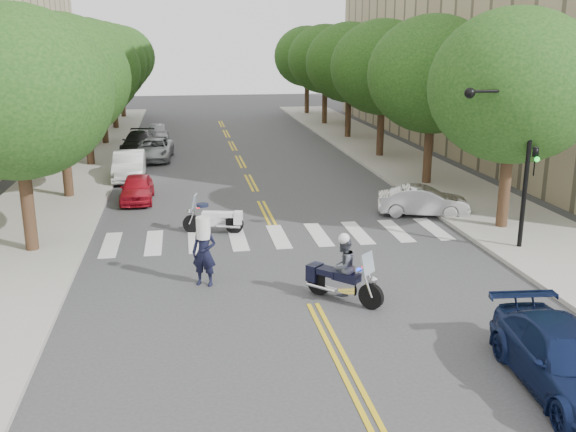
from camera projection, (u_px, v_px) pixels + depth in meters
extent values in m
plane|color=#38383A|center=(313.00, 304.00, 18.19)|extent=(140.00, 140.00, 0.00)
cube|color=#9E9991|center=(79.00, 165.00, 37.58)|extent=(5.00, 60.00, 0.15)
cube|color=#9E9991|center=(390.00, 156.00, 40.57)|extent=(5.00, 60.00, 0.15)
cylinder|color=#382316|center=(28.00, 207.00, 22.06)|extent=(0.44, 0.44, 3.32)
ellipsoid|color=#163E11|center=(15.00, 92.00, 21.01)|extent=(6.40, 6.40, 5.76)
cylinder|color=#382316|center=(66.00, 164.00, 29.66)|extent=(0.44, 0.44, 3.32)
ellipsoid|color=#163E11|center=(58.00, 78.00, 28.61)|extent=(6.40, 6.40, 5.76)
cylinder|color=#382316|center=(89.00, 138.00, 37.26)|extent=(0.44, 0.44, 3.32)
ellipsoid|color=#163E11|center=(83.00, 69.00, 36.21)|extent=(6.40, 6.40, 5.76)
cylinder|color=#382316|center=(104.00, 121.00, 44.86)|extent=(0.44, 0.44, 3.32)
ellipsoid|color=#163E11|center=(100.00, 64.00, 43.82)|extent=(6.40, 6.40, 5.76)
cylinder|color=#382316|center=(115.00, 109.00, 52.47)|extent=(0.44, 0.44, 3.32)
ellipsoid|color=#163E11|center=(111.00, 60.00, 51.42)|extent=(6.40, 6.40, 5.76)
cylinder|color=#382316|center=(123.00, 100.00, 60.07)|extent=(0.44, 0.44, 3.32)
ellipsoid|color=#163E11|center=(120.00, 57.00, 59.02)|extent=(6.40, 6.40, 5.76)
cylinder|color=#382316|center=(505.00, 188.00, 24.83)|extent=(0.44, 0.44, 3.32)
ellipsoid|color=#163E11|center=(514.00, 86.00, 23.79)|extent=(6.40, 6.40, 5.76)
cylinder|color=#382316|center=(428.00, 153.00, 32.44)|extent=(0.44, 0.44, 3.32)
ellipsoid|color=#163E11|center=(433.00, 74.00, 31.39)|extent=(6.40, 6.40, 5.76)
cylinder|color=#382316|center=(380.00, 131.00, 40.04)|extent=(0.44, 0.44, 3.32)
ellipsoid|color=#163E11|center=(383.00, 67.00, 38.99)|extent=(6.40, 6.40, 5.76)
cylinder|color=#382316|center=(348.00, 116.00, 47.64)|extent=(0.44, 0.44, 3.32)
ellipsoid|color=#163E11|center=(349.00, 62.00, 46.59)|extent=(6.40, 6.40, 5.76)
cylinder|color=#382316|center=(325.00, 105.00, 55.24)|extent=(0.44, 0.44, 3.32)
ellipsoid|color=#163E11|center=(325.00, 59.00, 54.20)|extent=(6.40, 6.40, 5.76)
cylinder|color=#382316|center=(307.00, 97.00, 62.85)|extent=(0.44, 0.44, 3.32)
ellipsoid|color=#163E11|center=(307.00, 56.00, 61.80)|extent=(6.40, 6.40, 5.76)
cylinder|color=black|center=(527.00, 167.00, 22.00)|extent=(0.16, 0.16, 6.00)
cylinder|color=black|center=(501.00, 91.00, 21.12)|extent=(2.40, 0.10, 0.10)
sphere|color=black|center=(470.00, 93.00, 20.96)|extent=(0.36, 0.36, 0.36)
imported|color=black|center=(534.00, 161.00, 21.99)|extent=(0.16, 0.20, 1.00)
sphere|color=#0CCC26|center=(537.00, 159.00, 21.82)|extent=(0.18, 0.18, 0.18)
cylinder|color=black|center=(371.00, 296.00, 17.79)|extent=(0.62, 0.65, 0.74)
cylinder|color=black|center=(319.00, 282.00, 18.81)|extent=(0.65, 0.68, 0.74)
cube|color=silver|center=(343.00, 285.00, 18.30)|extent=(0.93, 0.96, 0.35)
cube|color=black|center=(346.00, 277.00, 18.16)|extent=(0.81, 0.83, 0.24)
cube|color=black|center=(329.00, 271.00, 18.50)|extent=(0.73, 0.74, 0.17)
cube|color=black|center=(315.00, 272.00, 18.82)|extent=(0.58, 0.57, 0.49)
cube|color=#8C99A5|center=(368.00, 263.00, 17.62)|extent=(0.51, 0.50, 0.60)
cube|color=red|center=(364.00, 267.00, 17.88)|extent=(0.15, 0.15, 0.09)
cube|color=#0C26E5|center=(359.00, 270.00, 17.68)|extent=(0.15, 0.15, 0.09)
imported|color=#474C56|center=(343.00, 266.00, 18.14)|extent=(1.06, 1.05, 1.72)
sphere|color=silver|center=(344.00, 239.00, 17.93)|extent=(0.33, 0.33, 0.33)
cylinder|color=black|center=(192.00, 224.00, 24.80)|extent=(0.72, 0.30, 0.70)
cylinder|color=black|center=(234.00, 224.00, 24.71)|extent=(0.73, 0.34, 0.70)
cube|color=silver|center=(214.00, 221.00, 24.72)|extent=(0.98, 0.53, 0.33)
cube|color=silver|center=(211.00, 215.00, 24.66)|extent=(0.79, 0.52, 0.23)
cube|color=silver|center=(226.00, 214.00, 24.62)|extent=(0.65, 0.53, 0.17)
cube|color=silver|center=(238.00, 218.00, 24.63)|extent=(0.40, 0.51, 0.47)
cube|color=#8C99A5|center=(194.00, 201.00, 24.56)|extent=(0.27, 0.54, 0.57)
cube|color=red|center=(199.00, 207.00, 24.48)|extent=(0.12, 0.12, 0.08)
cube|color=#0C26E5|center=(200.00, 205.00, 24.72)|extent=(0.12, 0.12, 0.08)
imported|color=black|center=(204.00, 253.00, 19.35)|extent=(0.88, 0.74, 2.06)
imported|color=#B3B2B4|center=(423.00, 201.00, 27.12)|extent=(4.00, 2.34, 1.25)
imported|color=#101B42|center=(566.00, 361.00, 13.58)|extent=(2.33, 4.91, 1.38)
imported|color=red|center=(137.00, 188.00, 29.49)|extent=(1.47, 3.60, 1.22)
imported|color=white|center=(129.00, 165.00, 34.10)|extent=(1.64, 4.55, 1.49)
imported|color=#9DA1A5|center=(154.00, 149.00, 39.53)|extent=(2.45, 4.78, 1.29)
imported|color=black|center=(138.00, 142.00, 42.07)|extent=(2.29, 4.83, 1.36)
imported|color=#ABABB0|center=(157.00, 133.00, 46.17)|extent=(1.64, 4.01, 1.36)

